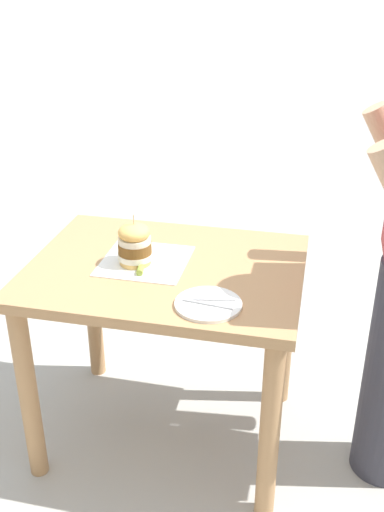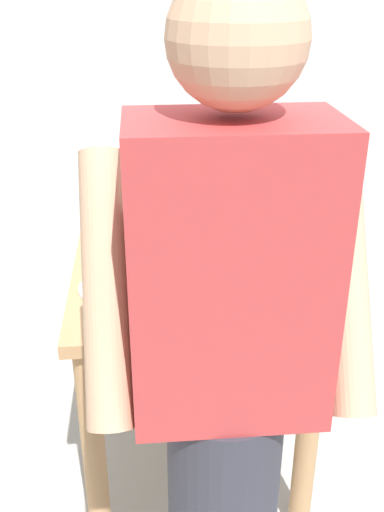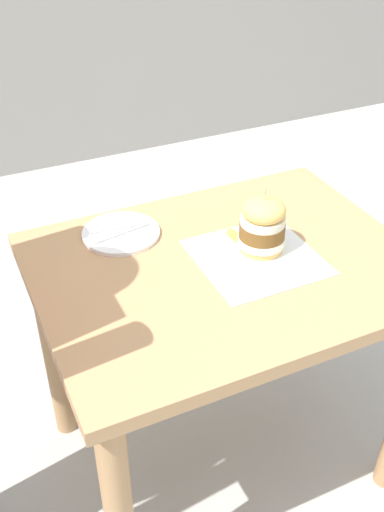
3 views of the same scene
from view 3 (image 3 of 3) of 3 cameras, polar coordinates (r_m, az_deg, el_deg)
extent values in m
plane|color=#ADAAA3|center=(2.15, 2.54, -18.08)|extent=(80.00, 80.00, 0.00)
cube|color=tan|center=(1.60, 3.25, -1.19)|extent=(0.77, 1.00, 0.04)
cylinder|color=tan|center=(2.25, 9.10, -2.12)|extent=(0.07, 0.07, 0.76)
cylinder|color=tan|center=(1.99, -13.10, -8.58)|extent=(0.07, 0.07, 0.76)
cube|color=white|center=(1.61, 6.14, -0.12)|extent=(0.31, 0.31, 0.00)
cylinder|color=#E5B25B|center=(1.63, 6.56, 0.95)|extent=(0.12, 0.12, 0.02)
cylinder|color=silver|center=(1.62, 6.61, 1.56)|extent=(0.13, 0.13, 0.02)
cylinder|color=brown|center=(1.61, 6.69, 2.49)|extent=(0.12, 0.12, 0.04)
cylinder|color=silver|center=(1.59, 6.76, 3.44)|extent=(0.12, 0.12, 0.02)
ellipsoid|color=#E5B25B|center=(1.57, 6.83, 4.36)|extent=(0.12, 0.12, 0.06)
cylinder|color=#D1B77F|center=(1.55, 6.94, 5.67)|extent=(0.00, 0.00, 0.05)
cylinder|color=#8EA83D|center=(1.66, 4.38, 1.74)|extent=(0.08, 0.04, 0.02)
cylinder|color=white|center=(1.70, -6.78, 2.17)|extent=(0.22, 0.22, 0.01)
cylinder|color=silver|center=(1.69, -6.64, 2.21)|extent=(0.04, 0.17, 0.01)
cylinder|color=silver|center=(1.71, -6.97, 2.70)|extent=(0.03, 0.17, 0.01)
camera|label=1|loc=(3.01, -27.90, 33.61)|focal=42.00mm
camera|label=2|loc=(1.74, -70.53, 11.50)|focal=42.00mm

